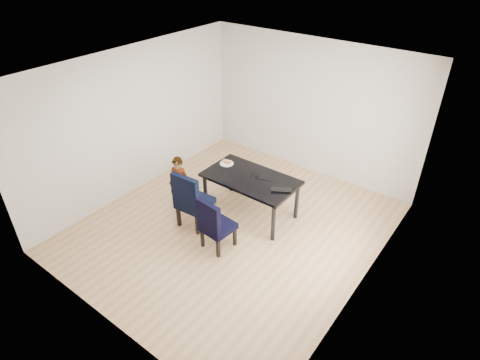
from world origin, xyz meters
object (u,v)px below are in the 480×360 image
Objects in this scene: dining_table at (250,196)px; chair_right at (218,223)px; plate at (227,163)px; laptop at (281,188)px; chair_left at (195,198)px; child at (179,184)px.

dining_table is 1.02m from chair_right.
dining_table is 0.73m from plate.
chair_right is 1.18m from laptop.
chair_left is 0.53m from child.
chair_right reaches higher than plate.
dining_table is 1.27m from child.
chair_left is 1.13× the size of chair_right.
chair_right is at bearing -57.28° from plate.
plate is at bearing 169.32° from dining_table.
chair_left is 1.45m from laptop.
chair_right is 0.89× the size of child.
dining_table is at bearing 50.71° from chair_left.
dining_table is at bearing 13.96° from child.
chair_left reaches higher than laptop.
plate is (-0.72, 1.13, 0.29)m from chair_right.
child is at bearing -121.05° from plate.
dining_table is 0.99m from chair_left.
chair_left reaches higher than chair_right.
plate is (-0.61, 0.12, 0.38)m from dining_table.
child is at bearing -148.84° from dining_table.
child reaches higher than dining_table.
child is at bearing -9.61° from laptop.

